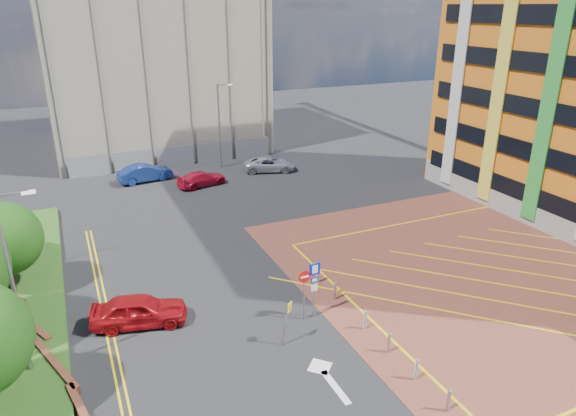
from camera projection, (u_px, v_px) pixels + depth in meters
ground at (314, 329)px, 25.08m from camera, size 140.00×140.00×0.00m
forecourt at (524, 273)px, 30.40m from camera, size 26.00×26.00×0.02m
retaining_wall at (50, 366)px, 22.22m from camera, size 6.06×20.33×0.40m
tree_c at (3, 239)px, 27.26m from camera, size 4.00×4.00×4.90m
lamp_left_near at (14, 279)px, 20.34m from camera, size 1.53×0.16×8.00m
lamp_back at (220, 123)px, 48.78m from camera, size 1.53×0.16×8.00m
sign_cluster at (311, 284)px, 25.31m from camera, size 1.17×0.12×3.20m
warning_sign at (287, 318)px, 23.47m from camera, size 0.58×0.38×2.25m
bollard_row at (373, 328)px, 24.37m from camera, size 0.14×11.14×0.90m
construction_building at (147, 43)px, 54.97m from camera, size 21.20×19.20×22.00m
construction_fence at (186, 155)px, 50.55m from camera, size 21.60×0.06×2.00m
car_red_left at (139, 310)px, 25.23m from camera, size 4.93×2.89×1.58m
car_blue_back at (145, 173)px, 45.91m from camera, size 4.94×2.33×1.57m
car_red_back at (202, 179)px, 44.83m from camera, size 4.70×2.79×1.28m
car_silver_back at (270, 164)px, 48.80m from camera, size 5.32×3.62×1.35m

